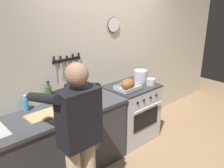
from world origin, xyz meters
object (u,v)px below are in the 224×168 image
at_px(person_cook, 78,135).
at_px(bottle_dish_soap, 26,104).
at_px(roasting_pan, 128,85).
at_px(bottle_soy_sauce, 98,90).
at_px(saucepan, 151,82).
at_px(stove, 131,112).
at_px(bottle_hot_sauce, 80,90).
at_px(cutting_board, 43,115).
at_px(bottle_olive_oil, 49,95).
at_px(stock_pot, 141,76).

relative_size(person_cook, bottle_dish_soap, 8.28).
height_order(roasting_pan, bottle_soy_sauce, bottle_soy_sauce).
distance_m(roasting_pan, bottle_dish_soap, 1.42).
xyz_separation_m(saucepan, bottle_dish_soap, (-1.79, 0.42, 0.03)).
relative_size(stove, bottle_hot_sauce, 5.79).
distance_m(roasting_pan, bottle_hot_sauce, 0.69).
bearing_deg(bottle_dish_soap, cutting_board, -74.11).
relative_size(stove, saucepan, 6.64).
relative_size(stove, bottle_olive_oil, 2.99).
xyz_separation_m(bottle_olive_oil, bottle_dish_soap, (-0.30, 0.01, -0.04)).
bearing_deg(stock_pot, cutting_board, -178.34).
xyz_separation_m(stove, cutting_board, (-1.48, -0.01, 0.46)).
xyz_separation_m(bottle_hot_sauce, bottle_soy_sauce, (0.17, -0.18, 0.01)).
height_order(stove, saucepan, saucepan).
bearing_deg(person_cook, roasting_pan, -69.58).
bearing_deg(stock_pot, bottle_soy_sauce, 178.82).
bearing_deg(roasting_pan, bottle_soy_sauce, 162.10).
relative_size(person_cook, bottle_soy_sauce, 9.31).
height_order(cutting_board, bottle_dish_soap, bottle_dish_soap).
bearing_deg(person_cook, stock_pot, -71.51).
height_order(stove, bottle_dish_soap, bottle_dish_soap).
bearing_deg(bottle_hot_sauce, stove, -16.81).
bearing_deg(bottle_olive_oil, bottle_dish_soap, 178.63).
bearing_deg(person_cook, stove, -69.39).
bearing_deg(person_cook, bottle_hot_sauce, -40.76).
bearing_deg(stock_pot, bottle_olive_oil, 172.35).
xyz_separation_m(bottle_hot_sauce, bottle_olive_oil, (-0.47, 0.01, 0.06)).
xyz_separation_m(stove, saucepan, (0.24, -0.17, 0.50)).
distance_m(stove, person_cook, 1.68).
bearing_deg(roasting_pan, bottle_dish_soap, 166.41).
bearing_deg(saucepan, bottle_hot_sauce, 158.16).
xyz_separation_m(person_cook, stock_pot, (1.71, 0.72, 0.04)).
bearing_deg(cutting_board, saucepan, -5.45).
height_order(bottle_soy_sauce, bottle_dish_soap, bottle_dish_soap).
relative_size(stock_pot, saucepan, 1.57).
distance_m(stock_pot, saucepan, 0.22).
xyz_separation_m(person_cook, bottle_soy_sauce, (0.84, 0.74, 0.02)).
height_order(stock_pot, bottle_soy_sauce, stock_pot).
relative_size(bottle_soy_sauce, bottle_dish_soap, 0.89).
bearing_deg(stove, bottle_soy_sauce, 174.59).
bearing_deg(cutting_board, bottle_olive_oil, 47.65).
xyz_separation_m(stove, bottle_hot_sauce, (-0.78, 0.24, 0.51)).
bearing_deg(person_cook, saucepan, -77.78).
distance_m(bottle_hot_sauce, bottle_dish_soap, 0.77).
height_order(cutting_board, bottle_olive_oil, bottle_olive_oil).
xyz_separation_m(stock_pot, cutting_board, (-1.73, -0.05, -0.08)).
xyz_separation_m(roasting_pan, bottle_dish_soap, (-1.38, 0.33, 0.01)).
distance_m(saucepan, bottle_hot_sauce, 1.10).
distance_m(roasting_pan, bottle_soy_sauce, 0.47).
xyz_separation_m(roasting_pan, bottle_soy_sauce, (-0.44, 0.14, -0.00)).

